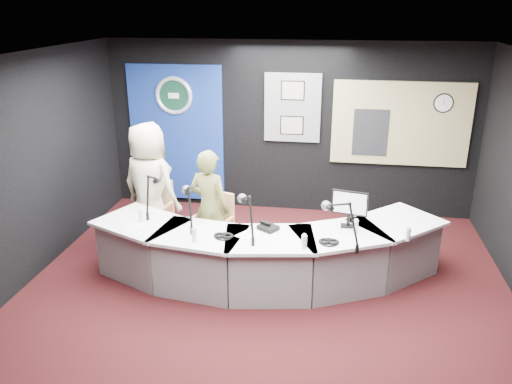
% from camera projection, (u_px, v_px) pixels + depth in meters
% --- Properties ---
extents(ground, '(6.00, 6.00, 0.00)m').
position_uv_depth(ground, '(262.00, 303.00, 6.08)').
color(ground, black).
rests_on(ground, ground).
extents(ceiling, '(6.00, 6.00, 0.02)m').
position_uv_depth(ceiling, '(263.00, 61.00, 5.09)').
color(ceiling, silver).
rests_on(ceiling, ground).
extents(wall_back, '(6.00, 0.02, 2.80)m').
position_uv_depth(wall_back, '(289.00, 129.00, 8.36)').
color(wall_back, black).
rests_on(wall_back, ground).
extents(wall_front, '(6.00, 0.02, 2.80)m').
position_uv_depth(wall_front, '(185.00, 383.00, 2.81)').
color(wall_front, black).
rests_on(wall_front, ground).
extents(wall_left, '(0.02, 6.00, 2.80)m').
position_uv_depth(wall_left, '(10.00, 179.00, 6.02)').
color(wall_left, black).
rests_on(wall_left, ground).
extents(broadcast_desk, '(4.50, 1.90, 0.75)m').
position_uv_depth(broadcast_desk, '(265.00, 253.00, 6.46)').
color(broadcast_desk, silver).
rests_on(broadcast_desk, ground).
extents(backdrop_panel, '(1.60, 0.05, 2.30)m').
position_uv_depth(backdrop_panel, '(177.00, 134.00, 8.66)').
color(backdrop_panel, navy).
rests_on(backdrop_panel, wall_back).
extents(agency_seal, '(0.63, 0.07, 0.63)m').
position_uv_depth(agency_seal, '(174.00, 96.00, 8.39)').
color(agency_seal, silver).
rests_on(agency_seal, backdrop_panel).
extents(seal_center, '(0.48, 0.01, 0.48)m').
position_uv_depth(seal_center, '(174.00, 96.00, 8.40)').
color(seal_center, '#0D3122').
rests_on(seal_center, backdrop_panel).
extents(pinboard, '(0.90, 0.04, 1.10)m').
position_uv_depth(pinboard, '(292.00, 108.00, 8.20)').
color(pinboard, slate).
rests_on(pinboard, wall_back).
extents(framed_photo_upper, '(0.34, 0.02, 0.27)m').
position_uv_depth(framed_photo_upper, '(293.00, 91.00, 8.08)').
color(framed_photo_upper, gray).
rests_on(framed_photo_upper, pinboard).
extents(framed_photo_lower, '(0.34, 0.02, 0.27)m').
position_uv_depth(framed_photo_lower, '(292.00, 125.00, 8.27)').
color(framed_photo_lower, gray).
rests_on(framed_photo_lower, pinboard).
extents(booth_window_frame, '(2.12, 0.06, 1.32)m').
position_uv_depth(booth_window_frame, '(400.00, 124.00, 8.02)').
color(booth_window_frame, tan).
rests_on(booth_window_frame, wall_back).
extents(booth_glow, '(2.00, 0.02, 1.20)m').
position_uv_depth(booth_glow, '(400.00, 124.00, 8.02)').
color(booth_glow, '#D7A988').
rests_on(booth_glow, booth_window_frame).
extents(equipment_rack, '(0.55, 0.02, 0.75)m').
position_uv_depth(equipment_rack, '(370.00, 133.00, 8.11)').
color(equipment_rack, black).
rests_on(equipment_rack, booth_window_frame).
extents(wall_clock, '(0.28, 0.01, 0.28)m').
position_uv_depth(wall_clock, '(443.00, 103.00, 7.79)').
color(wall_clock, white).
rests_on(wall_clock, booth_window_frame).
extents(armchair_left, '(0.66, 0.66, 1.03)m').
position_uv_depth(armchair_left, '(152.00, 213.00, 7.32)').
color(armchair_left, tan).
rests_on(armchair_left, ground).
extents(armchair_right, '(0.73, 0.73, 1.02)m').
position_uv_depth(armchair_right, '(210.00, 228.00, 6.86)').
color(armchair_right, tan).
rests_on(armchair_right, ground).
extents(draped_jacket, '(0.51, 0.18, 0.70)m').
position_uv_depth(draped_jacket, '(153.00, 200.00, 7.52)').
color(draped_jacket, slate).
rests_on(draped_jacket, armchair_left).
extents(person_man, '(1.03, 0.84, 1.83)m').
position_uv_depth(person_man, '(150.00, 187.00, 7.18)').
color(person_man, beige).
rests_on(person_man, ground).
extents(person_woman, '(0.67, 0.54, 1.59)m').
position_uv_depth(person_woman, '(210.00, 208.00, 6.76)').
color(person_woman, brown).
rests_on(person_woman, ground).
extents(computer_monitor, '(0.43, 0.11, 0.29)m').
position_uv_depth(computer_monitor, '(350.00, 203.00, 6.20)').
color(computer_monitor, black).
rests_on(computer_monitor, broadcast_desk).
extents(desk_phone, '(0.28, 0.27, 0.06)m').
position_uv_depth(desk_phone, '(268.00, 228.00, 6.23)').
color(desk_phone, black).
rests_on(desk_phone, broadcast_desk).
extents(headphones_near, '(0.24, 0.24, 0.04)m').
position_uv_depth(headphones_near, '(329.00, 242.00, 5.88)').
color(headphones_near, black).
rests_on(headphones_near, broadcast_desk).
extents(headphones_far, '(0.23, 0.23, 0.04)m').
position_uv_depth(headphones_far, '(224.00, 236.00, 6.03)').
color(headphones_far, black).
rests_on(headphones_far, broadcast_desk).
extents(paper_stack, '(0.30, 0.36, 0.00)m').
position_uv_depth(paper_stack, '(135.00, 225.00, 6.35)').
color(paper_stack, white).
rests_on(paper_stack, broadcast_desk).
extents(notepad, '(0.32, 0.35, 0.00)m').
position_uv_depth(notepad, '(249.00, 234.00, 6.10)').
color(notepad, white).
rests_on(notepad, broadcast_desk).
extents(boom_mic_a, '(0.19, 0.74, 0.60)m').
position_uv_depth(boom_mic_a, '(152.00, 189.00, 6.70)').
color(boom_mic_a, black).
rests_on(boom_mic_a, broadcast_desk).
extents(boom_mic_b, '(0.34, 0.70, 0.60)m').
position_uv_depth(boom_mic_b, '(189.00, 201.00, 6.29)').
color(boom_mic_b, black).
rests_on(boom_mic_b, broadcast_desk).
extents(boom_mic_c, '(0.35, 0.70, 0.60)m').
position_uv_depth(boom_mic_c, '(247.00, 211.00, 6.01)').
color(boom_mic_c, black).
rests_on(boom_mic_c, broadcast_desk).
extents(boom_mic_d, '(0.49, 0.62, 0.60)m').
position_uv_depth(boom_mic_d, '(342.00, 218.00, 5.81)').
color(boom_mic_d, black).
rests_on(boom_mic_d, broadcast_desk).
extents(water_bottles, '(3.31, 0.58, 0.18)m').
position_uv_depth(water_bottles, '(267.00, 229.00, 6.03)').
color(water_bottles, silver).
rests_on(water_bottles, broadcast_desk).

